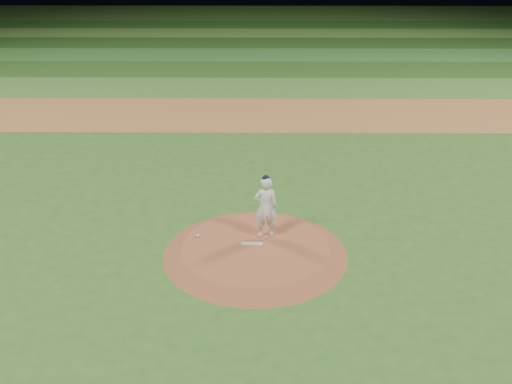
# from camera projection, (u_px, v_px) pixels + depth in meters

# --- Properties ---
(ground) EXTENTS (120.00, 120.00, 0.00)m
(ground) POSITION_uv_depth(u_px,v_px,m) (255.00, 253.00, 17.06)
(ground) COLOR #305C1D
(ground) RESTS_ON ground
(infield_dirt_band) EXTENTS (70.00, 6.00, 0.02)m
(infield_dirt_band) POSITION_uv_depth(u_px,v_px,m) (258.00, 114.00, 29.75)
(infield_dirt_band) COLOR #9E6231
(infield_dirt_band) RESTS_ON ground
(outfield_stripe_0) EXTENTS (70.00, 5.00, 0.02)m
(outfield_stripe_0) POSITION_uv_depth(u_px,v_px,m) (258.00, 88.00, 34.74)
(outfield_stripe_0) COLOR #3D6F28
(outfield_stripe_0) RESTS_ON ground
(outfield_stripe_1) EXTENTS (70.00, 5.00, 0.02)m
(outfield_stripe_1) POSITION_uv_depth(u_px,v_px,m) (259.00, 69.00, 39.28)
(outfield_stripe_1) COLOR #254E19
(outfield_stripe_1) RESTS_ON ground
(outfield_stripe_2) EXTENTS (70.00, 5.00, 0.02)m
(outfield_stripe_2) POSITION_uv_depth(u_px,v_px,m) (259.00, 55.00, 43.82)
(outfield_stripe_2) COLOR #2F6A26
(outfield_stripe_2) RESTS_ON ground
(outfield_stripe_3) EXTENTS (70.00, 5.00, 0.02)m
(outfield_stripe_3) POSITION_uv_depth(u_px,v_px,m) (259.00, 43.00, 48.35)
(outfield_stripe_3) COLOR #1F4817
(outfield_stripe_3) RESTS_ON ground
(outfield_stripe_4) EXTENTS (70.00, 5.00, 0.02)m
(outfield_stripe_4) POSITION_uv_depth(u_px,v_px,m) (259.00, 33.00, 52.89)
(outfield_stripe_4) COLOR #44792C
(outfield_stripe_4) RESTS_ON ground
(outfield_stripe_5) EXTENTS (70.00, 5.00, 0.02)m
(outfield_stripe_5) POSITION_uv_depth(u_px,v_px,m) (259.00, 25.00, 57.42)
(outfield_stripe_5) COLOR #1F4D18
(outfield_stripe_5) RESTS_ON ground
(pitchers_mound) EXTENTS (5.50, 5.50, 0.25)m
(pitchers_mound) POSITION_uv_depth(u_px,v_px,m) (255.00, 250.00, 17.01)
(pitchers_mound) COLOR brown
(pitchers_mound) RESTS_ON ground
(pitching_rubber) EXTENTS (0.65, 0.19, 0.03)m
(pitching_rubber) POSITION_uv_depth(u_px,v_px,m) (252.00, 244.00, 17.05)
(pitching_rubber) COLOR silver
(pitching_rubber) RESTS_ON pitchers_mound
(rosin_bag) EXTENTS (0.11, 0.11, 0.06)m
(rosin_bag) POSITION_uv_depth(u_px,v_px,m) (198.00, 236.00, 17.46)
(rosin_bag) COLOR silver
(rosin_bag) RESTS_ON pitchers_mound
(pitcher_on_mound) EXTENTS (0.77, 0.55, 2.02)m
(pitcher_on_mound) POSITION_uv_depth(u_px,v_px,m) (266.00, 207.00, 17.09)
(pitcher_on_mound) COLOR white
(pitcher_on_mound) RESTS_ON pitchers_mound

